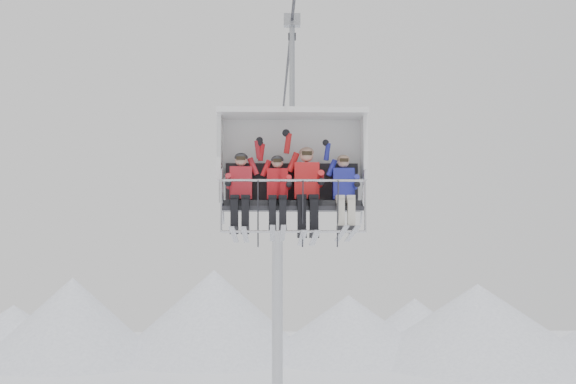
{
  "coord_description": "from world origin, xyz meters",
  "views": [
    {
      "loc": [
        -0.39,
        -15.8,
        9.27
      ],
      "look_at": [
        0.0,
        0.0,
        10.37
      ],
      "focal_mm": 45.0,
      "sensor_mm": 36.0,
      "label": 1
    }
  ],
  "objects_px": {
    "skier_center_right": "(307,187)",
    "skier_far_left": "(241,190)",
    "lift_tower_right": "(277,310)",
    "skier_center_left": "(277,191)",
    "chairlift_carrier": "(292,161)",
    "skier_far_right": "(344,191)"
  },
  "relations": [
    {
      "from": "skier_far_left",
      "to": "skier_far_right",
      "type": "xyz_separation_m",
      "value": [
        1.83,
        -0.0,
        -0.01
      ]
    },
    {
      "from": "lift_tower_right",
      "to": "skier_far_right",
      "type": "distance_m",
      "value": 25.52
    },
    {
      "from": "lift_tower_right",
      "to": "skier_far_left",
      "type": "bearing_deg",
      "value": -92.08
    },
    {
      "from": "skier_center_right",
      "to": "skier_far_left",
      "type": "bearing_deg",
      "value": -179.38
    },
    {
      "from": "chairlift_carrier",
      "to": "skier_center_right",
      "type": "relative_size",
      "value": 2.3
    },
    {
      "from": "chairlift_carrier",
      "to": "skier_far_left",
      "type": "distance_m",
      "value": 1.11
    },
    {
      "from": "chairlift_carrier",
      "to": "skier_far_right",
      "type": "distance_m",
      "value": 1.12
    },
    {
      "from": "chairlift_carrier",
      "to": "skier_far_right",
      "type": "xyz_separation_m",
      "value": [
        0.91,
        -0.32,
        -0.56
      ]
    },
    {
      "from": "lift_tower_right",
      "to": "skier_center_left",
      "type": "height_order",
      "value": "lift_tower_right"
    },
    {
      "from": "lift_tower_right",
      "to": "chairlift_carrier",
      "type": "distance_m",
      "value": 25.29
    },
    {
      "from": "skier_far_right",
      "to": "skier_far_left",
      "type": "bearing_deg",
      "value": 179.86
    },
    {
      "from": "skier_center_left",
      "to": "lift_tower_right",
      "type": "bearing_deg",
      "value": 89.4
    },
    {
      "from": "lift_tower_right",
      "to": "skier_center_left",
      "type": "relative_size",
      "value": 7.99
    },
    {
      "from": "lift_tower_right",
      "to": "skier_far_left",
      "type": "relative_size",
      "value": 7.99
    },
    {
      "from": "chairlift_carrier",
      "to": "skier_far_left",
      "type": "bearing_deg",
      "value": -160.67
    },
    {
      "from": "skier_far_left",
      "to": "skier_center_left",
      "type": "bearing_deg",
      "value": -0.56
    },
    {
      "from": "lift_tower_right",
      "to": "skier_center_right",
      "type": "bearing_deg",
      "value": -89.42
    },
    {
      "from": "chairlift_carrier",
      "to": "skier_far_right",
      "type": "height_order",
      "value": "chairlift_carrier"
    },
    {
      "from": "chairlift_carrier",
      "to": "skier_center_left",
      "type": "height_order",
      "value": "chairlift_carrier"
    },
    {
      "from": "skier_far_left",
      "to": "skier_center_right",
      "type": "xyz_separation_m",
      "value": [
        1.17,
        0.01,
        0.05
      ]
    },
    {
      "from": "lift_tower_right",
      "to": "skier_center_left",
      "type": "xyz_separation_m",
      "value": [
        -0.26,
        -25.13,
        4.39
      ]
    },
    {
      "from": "skier_far_left",
      "to": "skier_center_left",
      "type": "relative_size",
      "value": 1.0
    }
  ]
}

